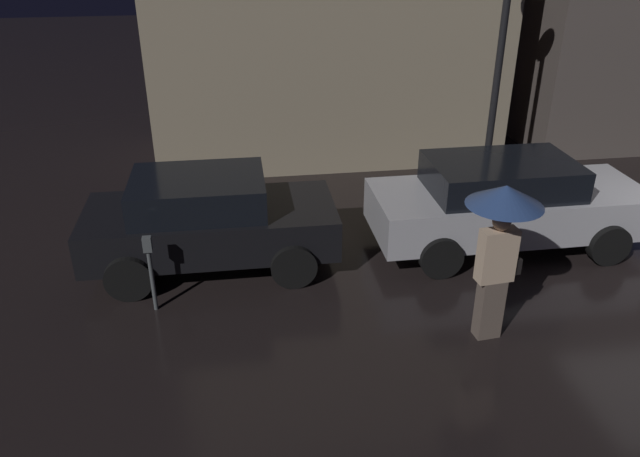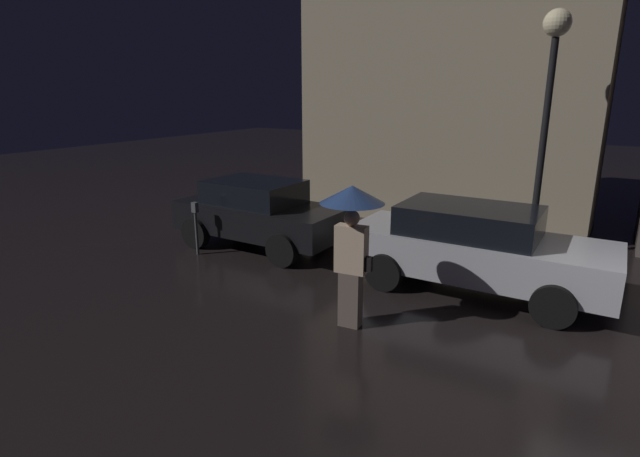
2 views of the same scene
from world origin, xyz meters
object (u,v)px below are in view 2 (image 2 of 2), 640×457
object	(u,v)px
parked_car_silver	(475,247)
street_lamp_near	(551,76)
pedestrian_with_umbrella	(352,224)
parking_meter	(196,222)
parked_car_black	(259,212)

from	to	relation	value
parked_car_silver	street_lamp_near	world-z (taller)	street_lamp_near
parked_car_silver	street_lamp_near	xyz separation A→B (m)	(0.61, 2.32, 2.96)
parked_car_silver	pedestrian_with_umbrella	distance (m)	2.83
parking_meter	street_lamp_near	world-z (taller)	street_lamp_near
street_lamp_near	parked_car_silver	bearing A→B (deg)	-104.86
parked_car_silver	parked_car_black	bearing A→B (deg)	178.99
parked_car_black	street_lamp_near	xyz separation A→B (m)	(5.51, 2.26, 2.96)
pedestrian_with_umbrella	street_lamp_near	bearing A→B (deg)	63.24
parked_car_black	pedestrian_with_umbrella	xyz separation A→B (m)	(3.68, -2.48, 0.82)
parking_meter	parked_car_black	bearing A→B (deg)	56.81
parked_car_silver	parking_meter	world-z (taller)	parked_car_silver
parked_car_black	street_lamp_near	bearing A→B (deg)	22.63
parking_meter	parked_car_silver	bearing A→B (deg)	11.40
pedestrian_with_umbrella	parking_meter	world-z (taller)	pedestrian_with_umbrella
parked_car_silver	street_lamp_near	size ratio (longest dim) A/B	0.91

